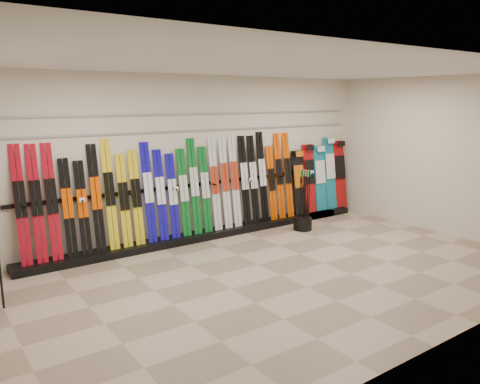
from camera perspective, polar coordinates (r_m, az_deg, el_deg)
floor at (r=7.06m, az=5.02°, el=-10.06°), size 8.00×8.00×0.00m
back_wall at (r=8.70m, az=-5.51°, el=4.19°), size 8.00×0.00×8.00m
right_wall at (r=9.73m, az=23.56°, el=4.04°), size 0.00×5.00×5.00m
ceiling at (r=6.59m, az=5.47°, el=15.02°), size 8.00×8.00×0.00m
ski_rack_base at (r=8.92m, az=-3.37°, el=-5.06°), size 8.00×0.40×0.12m
skis at (r=8.45m, az=-7.56°, el=0.26°), size 5.38×0.29×1.82m
snowboards at (r=10.57m, az=9.84°, el=1.82°), size 1.59×0.25×1.60m
pole_bin at (r=9.43m, az=7.65°, el=-3.84°), size 0.37×0.37×0.25m
ski_poles at (r=9.35m, az=7.86°, el=-0.91°), size 0.28×0.23×1.18m
slatwall_rail_0 at (r=8.64m, az=-5.50°, el=7.47°), size 7.60×0.02×0.03m
slatwall_rail_1 at (r=8.62m, az=-5.54°, el=9.46°), size 7.60×0.02×0.03m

